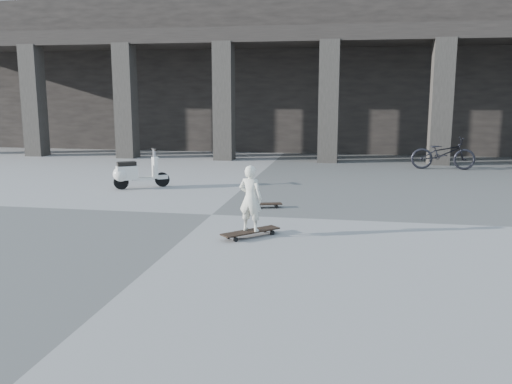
% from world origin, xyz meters
% --- Properties ---
extents(ground, '(90.00, 90.00, 0.00)m').
position_xyz_m(ground, '(0.00, 0.00, 0.00)').
color(ground, '#535350').
rests_on(ground, ground).
extents(colonnade, '(28.00, 8.82, 6.00)m').
position_xyz_m(colonnade, '(-0.00, 13.77, 3.03)').
color(colonnade, black).
rests_on(colonnade, ground).
extents(longboard, '(0.89, 0.91, 0.10)m').
position_xyz_m(longboard, '(1.04, -1.46, 0.08)').
color(longboard, black).
rests_on(longboard, ground).
extents(skateboard_spare, '(0.79, 0.40, 0.09)m').
position_xyz_m(skateboard_spare, '(0.87, 0.79, 0.07)').
color(skateboard_spare, black).
rests_on(skateboard_spare, ground).
extents(child, '(0.44, 0.34, 1.07)m').
position_xyz_m(child, '(1.04, -1.46, 0.64)').
color(child, silver).
rests_on(child, longboard).
extents(scooter, '(1.20, 0.87, 0.96)m').
position_xyz_m(scooter, '(-2.64, 2.44, 0.38)').
color(scooter, black).
rests_on(scooter, ground).
extents(bicycle, '(1.88, 0.67, 0.99)m').
position_xyz_m(bicycle, '(5.33, 7.30, 0.49)').
color(bicycle, black).
rests_on(bicycle, ground).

